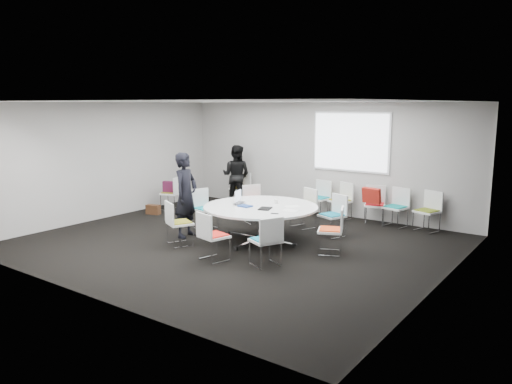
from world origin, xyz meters
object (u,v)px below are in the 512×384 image
Objects in this scene: chair_back_d at (396,215)px; chair_spare_left at (172,200)px; chair_back_a at (319,205)px; cup at (276,201)px; chair_back_b at (340,208)px; maroon_bag at (171,187)px; chair_ring_b at (332,224)px; brown_bag at (153,210)px; chair_ring_d at (255,211)px; chair_ring_e at (205,216)px; chair_ring_f at (179,232)px; chair_ring_c at (304,216)px; chair_person_back at (240,195)px; chair_back_e at (427,219)px; chair_ring_h at (266,250)px; person_main at (186,195)px; chair_back_c at (374,212)px; chair_ring_g at (213,245)px; chair_ring_a at (331,239)px; conference_table at (261,215)px; person_back at (236,175)px; laptop at (241,203)px.

chair_spare_left is (-5.45, -1.67, 0.00)m from chair_back_d.
chair_back_a is 2.43m from cup.
chair_back_b and chair_spare_left have the same top height.
cup is at bearing 103.35° from chair_back_a.
maroon_bag is at bearing 90.00° from chair_spare_left.
chair_ring_b is 4.73m from brown_bag.
chair_ring_d is 1.25m from chair_ring_e.
chair_ring_f is 3.02m from brown_bag.
chair_person_back is at bearing -3.73° from chair_ring_c.
brown_bag is (-1.01, -2.30, -0.16)m from chair_person_back.
chair_back_e is at bearing -91.97° from chair_spare_left.
chair_ring_h is at bearing -133.87° from chair_spare_left.
chair_ring_h is at bearing -114.07° from person_main.
chair_ring_e and chair_back_b have the same top height.
chair_ring_c is at bearing 29.55° from chair_back_c.
chair_ring_d and chair_back_d have the same top height.
chair_person_back is (-1.62, 1.53, 0.00)m from chair_ring_d.
cup is at bearing 62.94° from chair_ring_b.
chair_ring_g is (-0.08, -3.01, 0.00)m from chair_ring_c.
conference_table is at bearing 68.53° from chair_ring_a.
chair_back_b is at bearing 155.10° from chair_ring_e.
chair_ring_a is 2.96m from chair_ring_f.
chair_back_e is 5.15m from chair_person_back.
chair_ring_b is 1.00× the size of chair_ring_c.
chair_ring_f is 1.00× the size of chair_back_a.
chair_ring_c is 1.00× the size of chair_ring_g.
chair_ring_d and chair_ring_h have the same top height.
chair_ring_d is 2.23m from chair_person_back.
person_main is (-2.49, -1.80, 0.61)m from chair_ring_b.
chair_ring_g is at bearing 107.37° from chair_back_b.
chair_ring_h is 5.40m from chair_person_back.
chair_ring_f is at bearing 65.50° from chair_back_e.
chair_ring_d is at bearing -104.56° from chair_spare_left.
chair_ring_c is 3.02m from chair_ring_g.
chair_back_a is at bearing 23.72° from chair_back_b.
conference_table is 2.62× the size of chair_back_e.
chair_back_d is 0.71m from chair_back_e.
chair_ring_f is 3.45m from maroon_bag.
person_back is 3.48m from laptop.
chair_ring_b is 2.83m from chair_ring_e.
chair_ring_e reaches higher than conference_table.
brown_bag is at bearing 6.11° from chair_back_c.
chair_ring_c is 1.00× the size of chair_ring_d.
laptop is at bearing 70.57° from chair_ring_a.
chair_back_c is at bearing 12.62° from chair_back_d.
chair_person_back is at bearing -107.57° from person_back.
person_main is at bearing 120.92° from chair_person_back.
person_back is at bearing 0.02° from chair_ring_b.
chair_ring_c is at bearing 42.58° from chair_ring_h.
chair_ring_f is at bearing 136.43° from laptop.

